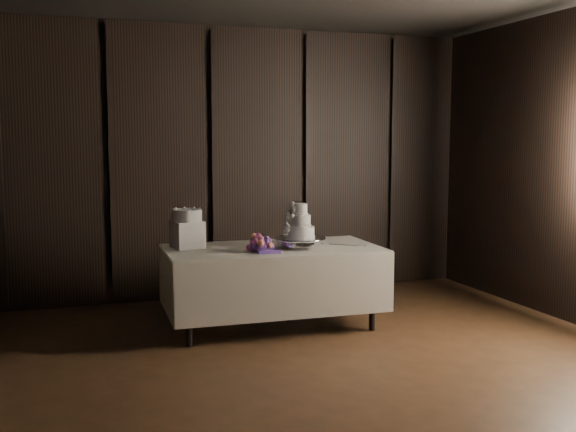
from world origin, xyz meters
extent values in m
cube|color=black|center=(0.00, 0.00, -0.02)|extent=(6.04, 7.04, 0.04)
cube|color=black|center=(0.00, 3.52, 1.50)|extent=(6.04, 0.04, 3.04)
cube|color=silver|center=(0.23, 2.08, 0.76)|extent=(2.01, 1.09, 0.01)
cube|color=white|center=(0.23, 2.08, 0.35)|extent=(1.85, 0.97, 0.71)
cylinder|color=silver|center=(0.48, 2.01, 0.81)|extent=(0.57, 0.57, 0.09)
cylinder|color=white|center=(0.48, 2.01, 0.90)|extent=(0.27, 0.27, 0.11)
cylinder|color=white|center=(0.48, 2.01, 1.01)|extent=(0.20, 0.20, 0.11)
cylinder|color=white|center=(0.48, 2.01, 1.12)|extent=(0.13, 0.13, 0.11)
cube|color=white|center=(-0.53, 2.31, 0.89)|extent=(0.31, 0.31, 0.25)
cylinder|color=white|center=(-0.53, 2.31, 1.06)|extent=(0.35, 0.35, 0.11)
cube|color=silver|center=(0.90, 1.97, 0.77)|extent=(0.30, 0.26, 0.01)
camera|label=1|loc=(-1.64, -3.84, 1.76)|focal=42.00mm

